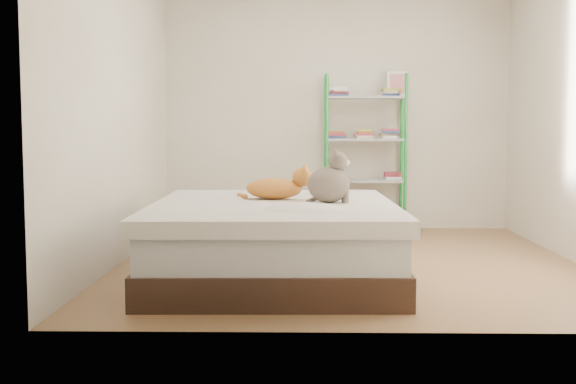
{
  "coord_description": "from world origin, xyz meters",
  "views": [
    {
      "loc": [
        -0.4,
        -5.98,
        1.11
      ],
      "look_at": [
        -0.5,
        -0.34,
        0.62
      ],
      "focal_mm": 45.0,
      "sensor_mm": 36.0,
      "label": 1
    }
  ],
  "objects_px": {
    "orange_cat": "(274,186)",
    "white_bin": "(183,216)",
    "bed": "(274,240)",
    "shelf_unit": "(365,152)",
    "cardboard_box": "(338,226)",
    "grey_cat": "(329,177)"
  },
  "relations": [
    {
      "from": "orange_cat",
      "to": "white_bin",
      "type": "relative_size",
      "value": 1.39
    },
    {
      "from": "grey_cat",
      "to": "white_bin",
      "type": "bearing_deg",
      "value": 28.38
    },
    {
      "from": "orange_cat",
      "to": "white_bin",
      "type": "distance_m",
      "value": 2.3
    },
    {
      "from": "shelf_unit",
      "to": "cardboard_box",
      "type": "relative_size",
      "value": 3.25
    },
    {
      "from": "shelf_unit",
      "to": "white_bin",
      "type": "distance_m",
      "value": 2.09
    },
    {
      "from": "bed",
      "to": "white_bin",
      "type": "height_order",
      "value": "bed"
    },
    {
      "from": "white_bin",
      "to": "grey_cat",
      "type": "bearing_deg",
      "value": -56.92
    },
    {
      "from": "orange_cat",
      "to": "grey_cat",
      "type": "xyz_separation_m",
      "value": [
        0.42,
        -0.26,
        0.09
      ]
    },
    {
      "from": "cardboard_box",
      "to": "bed",
      "type": "bearing_deg",
      "value": -94.74
    },
    {
      "from": "grey_cat",
      "to": "shelf_unit",
      "type": "xyz_separation_m",
      "value": [
        0.5,
        2.52,
        0.11
      ]
    },
    {
      "from": "orange_cat",
      "to": "grey_cat",
      "type": "distance_m",
      "value": 0.5
    },
    {
      "from": "bed",
      "to": "white_bin",
      "type": "distance_m",
      "value": 2.48
    },
    {
      "from": "shelf_unit",
      "to": "white_bin",
      "type": "relative_size",
      "value": 4.66
    },
    {
      "from": "grey_cat",
      "to": "orange_cat",
      "type": "bearing_deg",
      "value": 53.74
    },
    {
      "from": "white_bin",
      "to": "shelf_unit",
      "type": "bearing_deg",
      "value": 8.03
    },
    {
      "from": "bed",
      "to": "cardboard_box",
      "type": "height_order",
      "value": "bed"
    },
    {
      "from": "bed",
      "to": "white_bin",
      "type": "relative_size",
      "value": 6.05
    },
    {
      "from": "grey_cat",
      "to": "cardboard_box",
      "type": "xyz_separation_m",
      "value": [
        0.16,
        1.67,
        -0.6
      ]
    },
    {
      "from": "bed",
      "to": "grey_cat",
      "type": "relative_size",
      "value": 5.85
    },
    {
      "from": "white_bin",
      "to": "orange_cat",
      "type": "bearing_deg",
      "value": -62.26
    },
    {
      "from": "orange_cat",
      "to": "grey_cat",
      "type": "bearing_deg",
      "value": -25.19
    },
    {
      "from": "white_bin",
      "to": "cardboard_box",
      "type": "bearing_deg",
      "value": -19.36
    }
  ]
}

